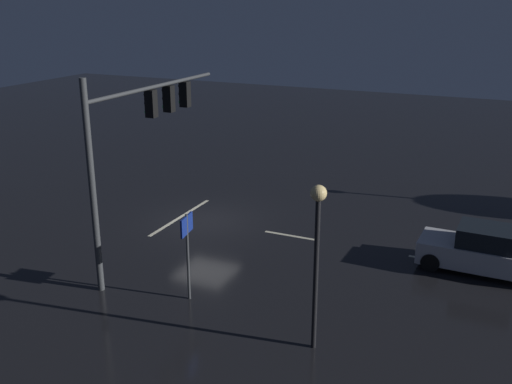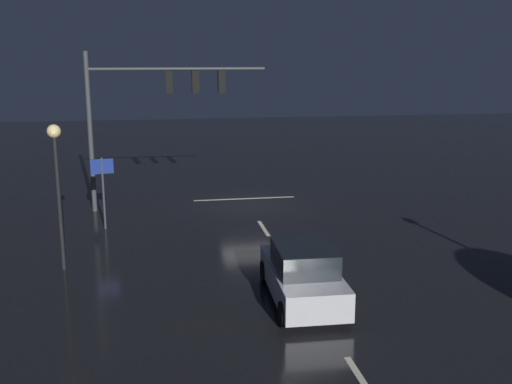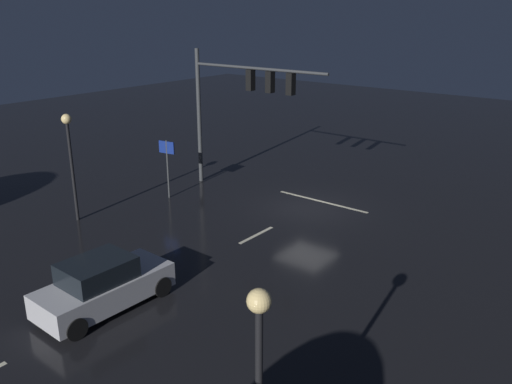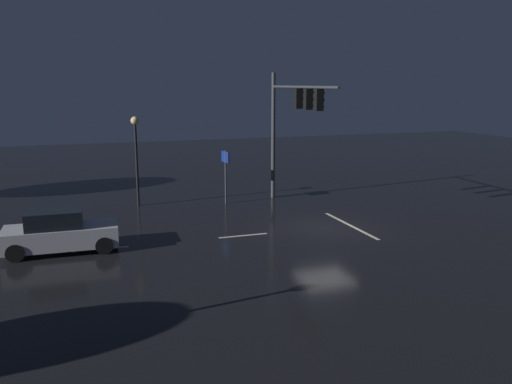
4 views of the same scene
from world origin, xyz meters
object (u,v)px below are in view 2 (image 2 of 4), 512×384
object	(u,v)px
traffic_signal_assembly	(153,99)
street_lamp_right_kerb	(57,169)
car_approaching	(303,275)
route_sign	(103,178)

from	to	relation	value
traffic_signal_assembly	street_lamp_right_kerb	bearing A→B (deg)	67.94
car_approaching	route_sign	distance (m)	10.60
traffic_signal_assembly	street_lamp_right_kerb	world-z (taller)	traffic_signal_assembly
street_lamp_right_kerb	route_sign	bearing A→B (deg)	-102.16
traffic_signal_assembly	route_sign	world-z (taller)	traffic_signal_assembly
traffic_signal_assembly	car_approaching	xyz separation A→B (m)	(-4.05, 11.58, -4.24)
car_approaching	street_lamp_right_kerb	size ratio (longest dim) A/B	0.92
car_approaching	route_sign	size ratio (longest dim) A/B	1.50
route_sign	street_lamp_right_kerb	bearing A→B (deg)	77.84
traffic_signal_assembly	car_approaching	world-z (taller)	traffic_signal_assembly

